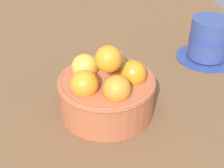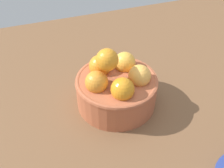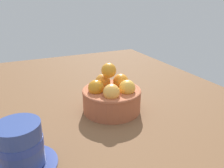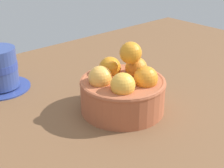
{
  "view_description": "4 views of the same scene",
  "coord_description": "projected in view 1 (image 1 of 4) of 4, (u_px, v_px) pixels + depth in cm",
  "views": [
    {
      "loc": [
        40.59,
        -7.23,
        33.3
      ],
      "look_at": [
        0.49,
        0.77,
        5.45
      ],
      "focal_mm": 50.53,
      "sensor_mm": 36.0,
      "label": 1
    },
    {
      "loc": [
        13.63,
        33.86,
        35.46
      ],
      "look_at": [
        1.27,
        0.94,
        5.92
      ],
      "focal_mm": 40.33,
      "sensor_mm": 36.0,
      "label": 2
    },
    {
      "loc": [
        -50.79,
        23.37,
        29.46
      ],
      "look_at": [
        0.05,
        -0.12,
        7.58
      ],
      "focal_mm": 36.92,
      "sensor_mm": 36.0,
      "label": 3
    },
    {
      "loc": [
        -36.89,
        -38.84,
        30.24
      ],
      "look_at": [
        -0.95,
        1.87,
        4.92
      ],
      "focal_mm": 52.45,
      "sensor_mm": 36.0,
      "label": 4
    }
  ],
  "objects": [
    {
      "name": "terracotta_bowl",
      "position": [
        107.0,
        89.0,
        0.5
      ],
      "size": [
        15.62,
        15.62,
        12.81
      ],
      "color": "#AD5938",
      "rests_on": "ground_plane"
    },
    {
      "name": "ground_plane",
      "position": [
        107.0,
        119.0,
        0.54
      ],
      "size": [
        126.7,
        83.15,
        4.21
      ],
      "primitive_type": "cube",
      "color": "brown"
    },
    {
      "name": "coffee_cup",
      "position": [
        209.0,
        40.0,
        0.65
      ],
      "size": [
        12.39,
        12.39,
        8.88
      ],
      "color": "navy",
      "rests_on": "ground_plane"
    }
  ]
}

